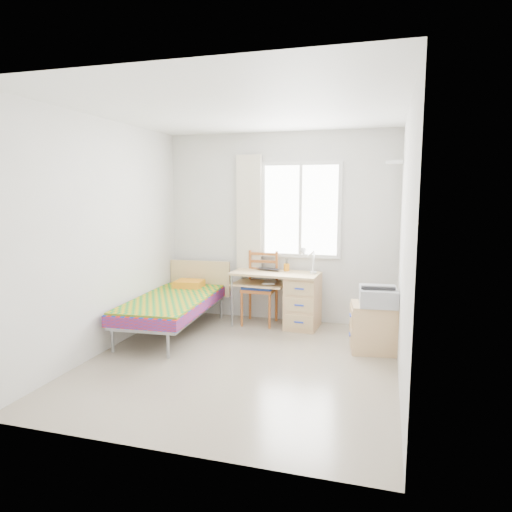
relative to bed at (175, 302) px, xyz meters
The scene contains 17 objects.
floor 1.45m from the bed, 34.58° to the right, with size 3.50×3.50×0.00m, color #BCAD93.
ceiling 2.61m from the bed, 34.58° to the right, with size 3.50×3.50×0.00m, color white.
wall_back 1.75m from the bed, 39.89° to the left, with size 3.20×3.20×0.00m, color silver.
wall_left 1.29m from the bed, 119.78° to the right, with size 3.50×3.50×0.00m, color silver.
wall_right 3.00m from the bed, 16.06° to the right, with size 3.50×3.50×0.00m, color silver.
window 2.08m from the bed, 32.89° to the left, with size 1.10×0.04×1.30m.
curtain 1.56m from the bed, 50.71° to the left, with size 0.35×0.05×1.70m, color beige.
floating_shelf 3.23m from the bed, 13.00° to the left, with size 0.20×0.32×0.03m, color white.
bed is the anchor object (origin of this frame).
desk 1.61m from the bed, 23.36° to the left, with size 1.20×0.61×0.73m.
chair 1.20m from the bed, 36.56° to the left, with size 0.43×0.43×1.00m.
cabinet 2.48m from the bed, ahead, with size 0.56×0.51×0.54m.
printer 2.53m from the bed, ahead, with size 0.45×0.50×0.20m.
laptop 1.30m from the bed, 34.86° to the left, with size 0.34×0.22×0.03m, color black.
pen_cup 1.56m from the bed, 31.40° to the left, with size 0.08×0.08×0.10m, color #EEA41A.
task_lamp 1.80m from the bed, 19.18° to the left, with size 0.21×0.31×0.36m.
book 1.20m from the bed, 30.94° to the left, with size 0.17×0.23×0.02m, color gray.
Camera 1 is at (1.44, -4.41, 1.80)m, focal length 32.00 mm.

